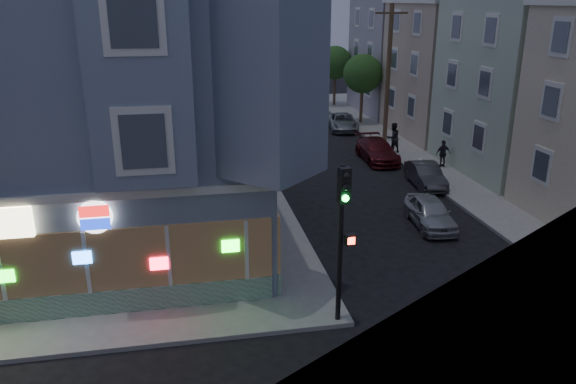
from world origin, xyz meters
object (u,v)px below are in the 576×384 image
object	(u,v)px
parked_car_b	(426,175)
traffic_signal	(343,219)
utility_pole	(388,72)
parked_car_a	(430,212)
parked_car_d	(342,122)
pedestrian_a	(393,138)
fire_hydrant	(420,165)
pedestrian_b	(443,153)
parked_car_c	(377,150)
street_tree_near	(363,74)
running_child	(511,325)
street_tree_far	(335,63)

from	to	relation	value
parked_car_b	traffic_signal	xyz separation A→B (m)	(-8.12, -12.09, 2.85)
utility_pole	parked_car_a	xyz separation A→B (m)	(-3.40, -14.93, -4.16)
parked_car_d	utility_pole	bearing A→B (deg)	-58.34
pedestrian_a	parked_car_a	xyz separation A→B (m)	(-2.70, -11.60, -0.47)
utility_pole	fire_hydrant	size ratio (longest dim) A/B	11.38
pedestrian_b	parked_car_c	xyz separation A→B (m)	(-3.15, 2.37, -0.27)
parked_car_d	traffic_signal	world-z (taller)	traffic_signal
parked_car_b	fire_hydrant	size ratio (longest dim) A/B	4.73
fire_hydrant	pedestrian_a	bearing A→B (deg)	90.00
traffic_signal	street_tree_near	bearing A→B (deg)	61.67
parked_car_c	parked_car_d	distance (m)	8.70
running_child	traffic_signal	xyz separation A→B (m)	(-4.39, 2.03, 2.72)
street_tree_near	fire_hydrant	size ratio (longest dim) A/B	6.70
running_child	parked_car_c	world-z (taller)	running_child
running_child	traffic_signal	size ratio (longest dim) A/B	0.30
parked_car_b	street_tree_far	bearing A→B (deg)	92.05
pedestrian_a	parked_car_d	size ratio (longest dim) A/B	0.44
pedestrian_b	fire_hydrant	size ratio (longest dim) A/B	1.98
utility_pole	traffic_signal	world-z (taller)	utility_pole
running_child	parked_car_d	xyz separation A→B (m)	(3.19, 28.01, -0.14)
utility_pole	running_child	distance (m)	24.71
pedestrian_a	parked_car_c	distance (m)	1.94
parked_car_b	parked_car_d	world-z (taller)	parked_car_b
street_tree_near	pedestrian_a	world-z (taller)	street_tree_near
pedestrian_b	parked_car_a	bearing A→B (deg)	53.87
pedestrian_b	parked_car_c	bearing A→B (deg)	-44.39
pedestrian_b	utility_pole	bearing A→B (deg)	-89.16
pedestrian_a	pedestrian_b	bearing A→B (deg)	100.38
street_tree_near	running_child	world-z (taller)	street_tree_near
parked_car_d	traffic_signal	bearing A→B (deg)	-98.42
pedestrian_a	parked_car_a	world-z (taller)	pedestrian_a
parked_car_a	fire_hydrant	bearing A→B (deg)	75.43
pedestrian_b	parked_car_b	xyz separation A→B (m)	(-2.30, -2.83, -0.32)
parked_car_a	parked_car_c	world-z (taller)	parked_car_c
running_child	street_tree_far	bearing A→B (deg)	64.70
pedestrian_a	parked_car_b	distance (m)	6.45
street_tree_far	parked_car_a	size ratio (longest dim) A/B	1.42
utility_pole	parked_car_a	size ratio (longest dim) A/B	2.41
street_tree_far	fire_hydrant	world-z (taller)	street_tree_far
street_tree_near	parked_car_c	distance (m)	11.27
street_tree_near	parked_car_c	bearing A→B (deg)	-102.58
street_tree_far	parked_car_a	xyz separation A→B (m)	(-3.60, -28.93, -3.30)
parked_car_c	street_tree_far	bearing A→B (deg)	84.62
street_tree_far	parked_car_d	distance (m)	10.58
utility_pole	street_tree_near	size ratio (longest dim) A/B	1.70
parked_car_c	fire_hydrant	bearing A→B (deg)	-63.16
utility_pole	parked_car_b	world-z (taller)	utility_pole
parked_car_a	fire_hydrant	world-z (taller)	parked_car_a
parked_car_d	traffic_signal	size ratio (longest dim) A/B	0.90
street_tree_near	traffic_signal	xyz separation A→B (m)	(-9.62, -27.82, -0.47)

